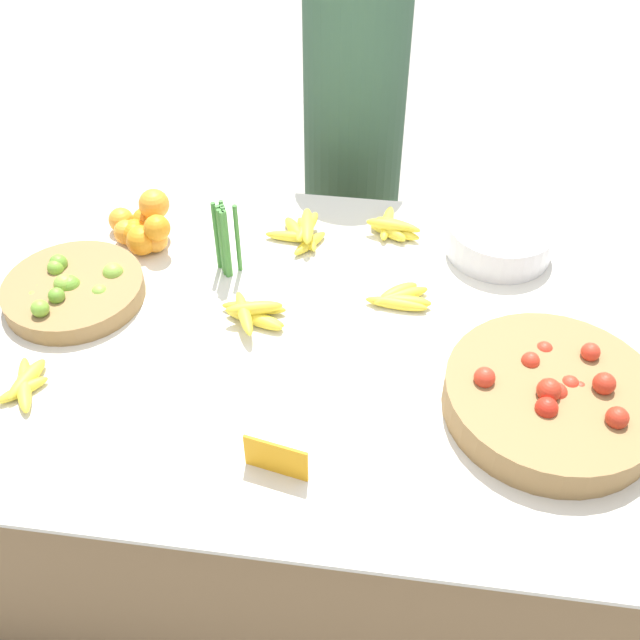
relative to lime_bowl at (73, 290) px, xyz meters
The scene contains 14 objects.
ground_plane 0.94m from the lime_bowl, ahead, with size 12.00×12.00×0.00m, color #A39E93.
market_table 0.73m from the lime_bowl, ahead, with size 1.88×1.18×0.66m.
lime_bowl is the anchor object (origin of this frame).
tomato_basket 1.17m from the lime_bowl, 10.31° to the right, with size 0.46×0.46×0.12m.
orange_pile 0.27m from the lime_bowl, 67.62° to the left, with size 0.21×0.17×0.14m.
metal_bowl 1.11m from the lime_bowl, 17.73° to the left, with size 0.28×0.28×0.09m.
price_sign 0.75m from the lime_bowl, 36.86° to the right, with size 0.13×0.03×0.09m.
veg_bundle 0.40m from the lime_bowl, 24.01° to the left, with size 0.07×0.06×0.20m.
banana_bunch_front_left 0.62m from the lime_bowl, 30.95° to the left, with size 0.17×0.18×0.06m.
banana_bunch_middle_right 0.31m from the lime_bowl, 88.72° to the right, with size 0.10×0.17×0.03m.
banana_bunch_back_center 0.46m from the lime_bowl, ahead, with size 0.17×0.16×0.06m.
banana_bunch_middle_left 0.82m from the lime_bowl, ahead, with size 0.16×0.11×0.04m.
banana_bunch_front_right 0.86m from the lime_bowl, 26.31° to the left, with size 0.16×0.17×0.05m.
vendor_person 1.09m from the lime_bowl, 55.70° to the left, with size 0.33×0.33×1.57m.
Camera 1 is at (0.18, -1.27, 1.92)m, focal length 42.00 mm.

